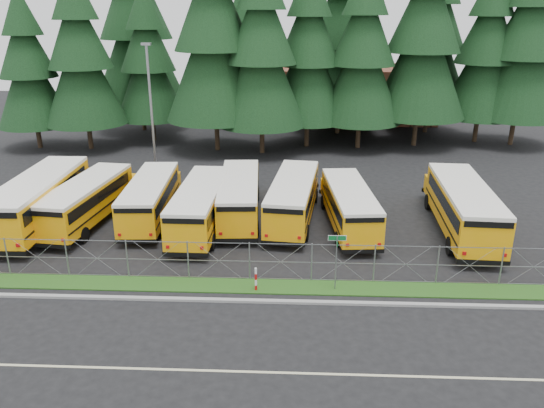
{
  "coord_description": "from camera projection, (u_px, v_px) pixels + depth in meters",
  "views": [
    {
      "loc": [
        1.1,
        -23.99,
        12.53
      ],
      "look_at": [
        -0.13,
        4.0,
        2.12
      ],
      "focal_mm": 35.0,
      "sensor_mm": 36.0,
      "label": 1
    }
  ],
  "objects": [
    {
      "name": "curb",
      "position": [
        268.0,
        301.0,
        23.95
      ],
      "size": [
        50.0,
        0.25,
        0.12
      ],
      "primitive_type": "cube",
      "color": "gray",
      "rests_on": "ground"
    },
    {
      "name": "conifer_4",
      "position": [
        262.0,
        54.0,
        45.72
      ],
      "size": [
        7.93,
        7.93,
        17.54
      ],
      "primitive_type": null,
      "color": "black",
      "rests_on": "ground"
    },
    {
      "name": "bus_5",
      "position": [
        294.0,
        199.0,
        32.83
      ],
      "size": [
        3.65,
        10.65,
        2.74
      ],
      "primitive_type": null,
      "rotation": [
        0.0,
        0.0,
        -0.12
      ],
      "color": "#F3A307",
      "rests_on": "ground"
    },
    {
      "name": "road_lane_line",
      "position": [
        261.0,
        372.0,
        19.38
      ],
      "size": [
        50.0,
        0.12,
        0.01
      ],
      "primitive_type": "cube",
      "color": "beige",
      "rests_on": "ground"
    },
    {
      "name": "bus_2",
      "position": [
        152.0,
        199.0,
        33.05
      ],
      "size": [
        2.9,
        10.08,
        2.61
      ],
      "primitive_type": null,
      "rotation": [
        0.0,
        0.0,
        0.05
      ],
      "color": "#F3A307",
      "rests_on": "ground"
    },
    {
      "name": "bus_1",
      "position": [
        89.0,
        202.0,
        32.51
      ],
      "size": [
        3.57,
        10.43,
        2.68
      ],
      "primitive_type": null,
      "rotation": [
        0.0,
        0.0,
        -0.12
      ],
      "color": "#F3A307",
      "rests_on": "ground"
    },
    {
      "name": "conifer_0",
      "position": [
        28.0,
        69.0,
        48.0
      ],
      "size": [
        6.57,
        6.57,
        14.54
      ],
      "primitive_type": null,
      "color": "black",
      "rests_on": "ground"
    },
    {
      "name": "brick_building",
      "position": [
        337.0,
        93.0,
        63.04
      ],
      "size": [
        22.0,
        10.0,
        6.0
      ],
      "primitive_type": "cube",
      "color": "brown",
      "rests_on": "ground"
    },
    {
      "name": "bus_6",
      "position": [
        348.0,
        207.0,
        31.81
      ],
      "size": [
        3.16,
        9.98,
        2.57
      ],
      "primitive_type": null,
      "rotation": [
        0.0,
        0.0,
        0.09
      ],
      "color": "#F3A307",
      "rests_on": "ground"
    },
    {
      "name": "chainlink_fence",
      "position": [
        270.0,
        262.0,
        25.59
      ],
      "size": [
        44.0,
        0.1,
        2.0
      ],
      "primitive_type": null,
      "color": "gray",
      "rests_on": "ground"
    },
    {
      "name": "bus_0",
      "position": [
        42.0,
        200.0,
        32.14
      ],
      "size": [
        3.02,
        11.8,
        3.08
      ],
      "primitive_type": null,
      "rotation": [
        0.0,
        0.0,
        0.02
      ],
      "color": "#F3A307",
      "rests_on": "ground"
    },
    {
      "name": "bus_3",
      "position": [
        202.0,
        207.0,
        31.6
      ],
      "size": [
        2.63,
        10.43,
        2.72
      ],
      "primitive_type": null,
      "rotation": [
        0.0,
        0.0,
        -0.02
      ],
      "color": "#F3A307",
      "rests_on": "ground"
    },
    {
      "name": "conifer_11",
      "position": [
        240.0,
        60.0,
        57.54
      ],
      "size": [
        6.53,
        6.53,
        14.44
      ],
      "primitive_type": null,
      "color": "black",
      "rests_on": "ground"
    },
    {
      "name": "bus_east",
      "position": [
        461.0,
        208.0,
        31.02
      ],
      "size": [
        3.36,
        11.48,
        2.97
      ],
      "primitive_type": null,
      "rotation": [
        0.0,
        0.0,
        -0.06
      ],
      "color": "#F3A307",
      "rests_on": "ground"
    },
    {
      "name": "ground",
      "position": [
        271.0,
        271.0,
        26.87
      ],
      "size": [
        120.0,
        120.0,
        0.0
      ],
      "primitive_type": "plane",
      "color": "black",
      "rests_on": "ground"
    },
    {
      "name": "conifer_5",
      "position": [
        308.0,
        56.0,
        48.15
      ],
      "size": [
        7.57,
        7.57,
        16.73
      ],
      "primitive_type": null,
      "color": "black",
      "rests_on": "ground"
    },
    {
      "name": "conifer_8",
      "position": [
        486.0,
        55.0,
        49.89
      ],
      "size": [
        7.56,
        7.56,
        16.72
      ],
      "primitive_type": null,
      "color": "black",
      "rests_on": "ground"
    },
    {
      "name": "street_sign",
      "position": [
        337.0,
        251.0,
        24.33
      ],
      "size": [
        0.84,
        0.55,
        2.81
      ],
      "color": "gray",
      "rests_on": "ground"
    },
    {
      "name": "conifer_3",
      "position": [
        214.0,
        39.0,
        46.25
      ],
      "size": [
        8.98,
        8.98,
        19.86
      ],
      "primitive_type": null,
      "color": "black",
      "rests_on": "ground"
    },
    {
      "name": "conifer_9",
      "position": [
        525.0,
        50.0,
        48.52
      ],
      "size": [
        8.06,
        8.06,
        17.83
      ],
      "primitive_type": null,
      "color": "black",
      "rests_on": "ground"
    },
    {
      "name": "grass_verge",
      "position": [
        270.0,
        287.0,
        25.27
      ],
      "size": [
        50.0,
        1.4,
        0.06
      ],
      "primitive_type": "cube",
      "color": "#194012",
      "rests_on": "ground"
    },
    {
      "name": "conifer_12",
      "position": [
        341.0,
        38.0,
        52.97
      ],
      "size": [
        8.72,
        8.72,
        19.28
      ],
      "primitive_type": null,
      "color": "black",
      "rests_on": "ground"
    },
    {
      "name": "light_standard",
      "position": [
        151.0,
        107.0,
        39.93
      ],
      "size": [
        0.7,
        0.35,
        10.14
      ],
      "color": "gray",
      "rests_on": "ground"
    },
    {
      "name": "conifer_6",
      "position": [
        363.0,
        56.0,
        47.56
      ],
      "size": [
        7.64,
        7.64,
        16.9
      ],
      "primitive_type": null,
      "color": "black",
      "rests_on": "ground"
    },
    {
      "name": "conifer_13",
      "position": [
        434.0,
        43.0,
        53.64
      ],
      "size": [
        8.24,
        8.24,
        18.22
      ],
      "primitive_type": null,
      "color": "black",
      "rests_on": "ground"
    },
    {
      "name": "conifer_7",
      "position": [
        423.0,
        42.0,
        48.02
      ],
      "size": [
        8.69,
        8.69,
        19.23
      ],
      "primitive_type": null,
      "color": "black",
      "rests_on": "ground"
    },
    {
      "name": "bus_4",
      "position": [
        240.0,
        197.0,
        33.24
      ],
      "size": [
        3.06,
        10.34,
        2.68
      ],
      "primitive_type": null,
      "rotation": [
        0.0,
        0.0,
        0.06
      ],
      "color": "#F3A307",
      "rests_on": "ground"
    },
    {
      "name": "conifer_2",
      "position": [
        148.0,
        63.0,
        50.67
      ],
      "size": [
        6.83,
        6.83,
        15.1
      ],
      "primitive_type": null,
      "color": "black",
      "rests_on": "ground"
    },
    {
      "name": "striped_bollard",
      "position": [
        256.0,
        279.0,
        24.75
      ],
      "size": [
        0.11,
        0.11,
        1.2
      ],
      "primitive_type": "cylinder",
      "color": "#B20C0C",
      "rests_on": "ground"
    },
    {
      "name": "conifer_1",
      "position": [
        81.0,
        59.0,
        47.32
      ],
      "size": [
        7.41,
        7.41,
        16.39
      ],
      "primitive_type": null,
      "color": "black",
      "rests_on": "ground"
    },
    {
      "name": "conifer_10",
      "position": [
        136.0,
        28.0,
        54.13
      ],
      "size": [
        9.52,
        9.52,
        21.05
      ],
      "primitive_type": null,
      "color": "black",
      "rests_on": "ground"
    }
  ]
}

